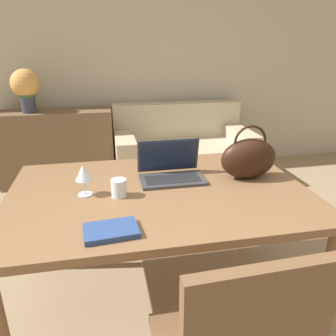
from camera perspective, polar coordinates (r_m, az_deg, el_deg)
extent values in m
cube|color=#BCB29E|center=(3.93, -9.88, 18.92)|extent=(10.00, 0.06, 2.70)
cube|color=brown|center=(1.74, -1.50, -4.41)|extent=(1.56, 1.05, 0.04)
cylinder|color=brown|center=(1.84, 25.58, -18.71)|extent=(0.06, 0.06, 0.70)
cylinder|color=brown|center=(2.35, -21.36, -9.01)|extent=(0.06, 0.06, 0.70)
cylinder|color=brown|center=(2.51, 13.22, -6.10)|extent=(0.06, 0.06, 0.70)
cube|color=#C1B293|center=(3.74, 2.57, 1.24)|extent=(1.50, 0.84, 0.42)
cube|color=#C1B293|center=(3.92, 1.54, 8.44)|extent=(1.50, 0.20, 0.40)
cube|color=#C1B293|center=(3.62, -7.49, 1.59)|extent=(0.20, 0.84, 0.56)
cube|color=#C1B293|center=(3.92, 11.90, 2.81)|extent=(0.20, 0.84, 0.56)
cube|color=brown|center=(3.79, -18.67, 3.45)|extent=(1.19, 0.40, 0.80)
cube|color=#38383D|center=(1.84, 0.81, -2.09)|extent=(0.36, 0.20, 0.02)
cube|color=black|center=(1.83, 0.85, -1.90)|extent=(0.31, 0.13, 0.00)
cube|color=#38383D|center=(1.91, 0.03, 2.27)|extent=(0.36, 0.04, 0.20)
cube|color=#19233D|center=(1.91, 0.08, 2.23)|extent=(0.33, 0.04, 0.18)
cylinder|color=silver|center=(1.66, -8.56, -3.45)|extent=(0.08, 0.08, 0.09)
cylinder|color=silver|center=(1.73, -14.19, -4.46)|extent=(0.07, 0.07, 0.01)
cylinder|color=silver|center=(1.71, -14.32, -3.20)|extent=(0.01, 0.01, 0.08)
cone|color=silver|center=(1.68, -14.55, -0.77)|extent=(0.08, 0.08, 0.08)
ellipsoid|color=black|center=(1.90, 13.85, 1.57)|extent=(0.32, 0.15, 0.23)
torus|color=black|center=(1.87, 14.11, 4.43)|extent=(0.19, 0.01, 0.19)
cylinder|color=#333847|center=(3.67, -23.16, 10.31)|extent=(0.14, 0.14, 0.19)
sphere|color=#3D6B38|center=(3.65, -23.48, 12.49)|extent=(0.21, 0.21, 0.21)
sphere|color=#D6994C|center=(3.64, -23.60, 13.36)|extent=(0.28, 0.28, 0.28)
cube|color=navy|center=(1.37, -9.89, -10.69)|extent=(0.23, 0.17, 0.02)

